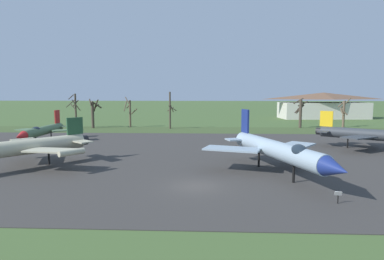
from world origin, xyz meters
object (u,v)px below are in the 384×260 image
Objects in this scene: jet_fighter_rear_center at (43,130)px; jet_fighter_rear_left at (375,135)px; info_placard_rear_center at (16,147)px; jet_fighter_front_right at (15,148)px; jet_fighter_front_left at (278,150)px; info_placard_front_left at (338,196)px; visitor_building at (323,106)px.

jet_fighter_rear_center is 1.02× the size of jet_fighter_rear_left.
info_placard_rear_center is at bearing -88.13° from jet_fighter_rear_center.
jet_fighter_front_right is at bearing -70.78° from jet_fighter_rear_center.
info_placard_rear_center is at bearing 120.41° from jet_fighter_front_right.
info_placard_rear_center is (-32.01, 10.99, -1.79)m from jet_fighter_front_left.
jet_fighter_rear_center is (-32.26, 18.62, -0.45)m from jet_fighter_front_left.
info_placard_front_left is (2.57, -7.99, -1.90)m from jet_fighter_front_left.
visitor_building is (29.07, 72.04, 1.37)m from jet_fighter_front_left.
jet_fighter_rear_left reaches higher than info_placard_rear_center.
info_placard_rear_center is at bearing -135.02° from visitor_building.
jet_fighter_front_right is 1.03× the size of jet_fighter_rear_left.
visitor_building reaches higher than info_placard_front_left.
visitor_building is (55.15, 71.16, 1.54)m from jet_fighter_front_right.
jet_fighter_front_right reaches higher than info_placard_front_left.
jet_fighter_rear_left reaches higher than jet_fighter_rear_center.
jet_fighter_front_left reaches higher than jet_fighter_rear_center.
jet_fighter_front_left is at bearing 107.83° from info_placard_front_left.
info_placard_rear_center is 0.08× the size of jet_fighter_rear_left.
jet_fighter_front_left is 1.20× the size of jet_fighter_rear_left.
jet_fighter_rear_left reaches higher than jet_fighter_front_right.
jet_fighter_rear_center is 13.44× the size of info_placard_rear_center.
info_placard_front_left is 0.87× the size of info_placard_rear_center.
jet_fighter_front_left is 21.58m from jet_fighter_rear_left.
jet_fighter_front_right is 13.57× the size of info_placard_rear_center.
info_placard_front_left is at bearing -28.76° from info_placard_rear_center.
info_placard_front_left is 84.37m from visitor_building.
jet_fighter_front_right is 1.01× the size of jet_fighter_rear_center.
info_placard_rear_center is (0.25, -7.63, -1.34)m from jet_fighter_rear_center.
visitor_building reaches higher than jet_fighter_front_right.
info_placard_rear_center is 86.42m from visitor_building.
jet_fighter_rear_center is at bearing 174.94° from jet_fighter_rear_left.
jet_fighter_front_left is 8.61m from info_placard_front_left.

